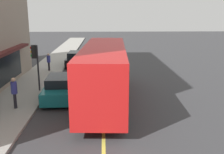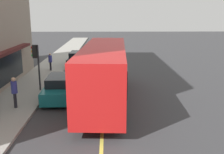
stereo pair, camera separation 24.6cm
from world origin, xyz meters
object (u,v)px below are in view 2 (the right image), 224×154
(car_teal, at_px, (60,88))
(pedestrian_at_corner, at_px, (50,60))
(car_black, at_px, (78,59))
(traffic_light, at_px, (36,57))
(bus, at_px, (104,71))
(pedestrian_near_storefront, at_px, (14,89))

(car_teal, height_order, pedestrian_at_corner, pedestrian_at_corner)
(car_black, bearing_deg, traffic_light, 168.79)
(bus, height_order, traffic_light, bus)
(traffic_light, height_order, pedestrian_near_storefront, traffic_light)
(bus, bearing_deg, pedestrian_near_storefront, 105.44)
(bus, xyz_separation_m, car_teal, (0.55, 2.89, -1.24))
(car_black, bearing_deg, bus, -165.86)
(bus, bearing_deg, car_teal, 79.23)
(bus, xyz_separation_m, pedestrian_near_storefront, (-1.41, 5.11, -0.75))
(pedestrian_at_corner, bearing_deg, traffic_light, -176.06)
(pedestrian_at_corner, bearing_deg, car_black, -39.37)
(car_black, relative_size, pedestrian_near_storefront, 2.42)
(traffic_light, xyz_separation_m, pedestrian_at_corner, (6.51, 0.45, -1.41))
(car_black, distance_m, car_teal, 10.84)
(car_black, distance_m, pedestrian_near_storefront, 13.01)
(traffic_light, xyz_separation_m, car_black, (9.30, -1.84, -1.79))
(car_black, distance_m, pedestrian_at_corner, 3.63)
(traffic_light, relative_size, pedestrian_near_storefront, 1.78)
(car_teal, bearing_deg, car_black, -0.11)
(pedestrian_at_corner, relative_size, pedestrian_near_storefront, 0.91)
(bus, height_order, pedestrian_at_corner, bus)
(bus, xyz_separation_m, car_black, (11.39, 2.87, -1.24))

